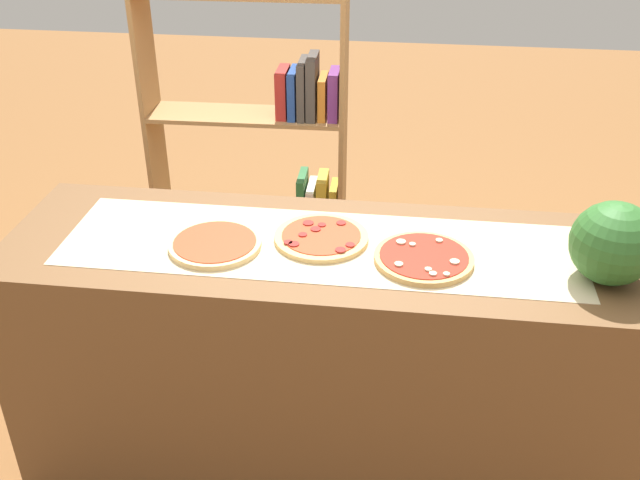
{
  "coord_description": "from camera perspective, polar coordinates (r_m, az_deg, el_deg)",
  "views": [
    {
      "loc": [
        0.26,
        -2.02,
        2.15
      ],
      "look_at": [
        0.0,
        0.0,
        0.97
      ],
      "focal_mm": 41.12,
      "sensor_mm": 36.0,
      "label": 1
    }
  ],
  "objects": [
    {
      "name": "watermelon",
      "position": [
        2.3,
        21.85,
        -0.24
      ],
      "size": [
        0.25,
        0.25,
        0.25
      ],
      "primitive_type": "sphere",
      "color": "#2D6628",
      "rests_on": "counter"
    },
    {
      "name": "pizza_mushroom_2",
      "position": [
        2.3,
        8.08,
        -1.4
      ],
      "size": [
        0.31,
        0.31,
        0.03
      ],
      "color": "tan",
      "rests_on": "parchment_paper"
    },
    {
      "name": "counter",
      "position": [
        2.64,
        -0.0,
        -9.28
      ],
      "size": [
        2.08,
        0.67,
        0.95
      ],
      "primitive_type": "cube",
      "color": "brown",
      "rests_on": "ground_plane"
    },
    {
      "name": "pizza_plain_0",
      "position": [
        2.38,
        -8.18,
        -0.31
      ],
      "size": [
        0.3,
        0.3,
        0.02
      ],
      "color": "#E5C17F",
      "rests_on": "parchment_paper"
    },
    {
      "name": "pizza_pepperoni_1",
      "position": [
        2.39,
        0.1,
        0.22
      ],
      "size": [
        0.31,
        0.31,
        0.02
      ],
      "color": "#DBB26B",
      "rests_on": "parchment_paper"
    },
    {
      "name": "parchment_paper",
      "position": [
        2.37,
        -0.0,
        -0.4
      ],
      "size": [
        1.67,
        0.46,
        0.0
      ],
      "primitive_type": "cube",
      "color": "beige",
      "rests_on": "counter"
    },
    {
      "name": "bookshelf",
      "position": [
        3.32,
        -3.5,
        4.51
      ],
      "size": [
        0.87,
        0.25,
        1.55
      ],
      "color": "#A87A47",
      "rests_on": "ground_plane"
    },
    {
      "name": "ground_plane",
      "position": [
        2.97,
        -0.0,
        -16.34
      ],
      "size": [
        12.0,
        12.0,
        0.0
      ],
      "primitive_type": "plane",
      "color": "brown"
    }
  ]
}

